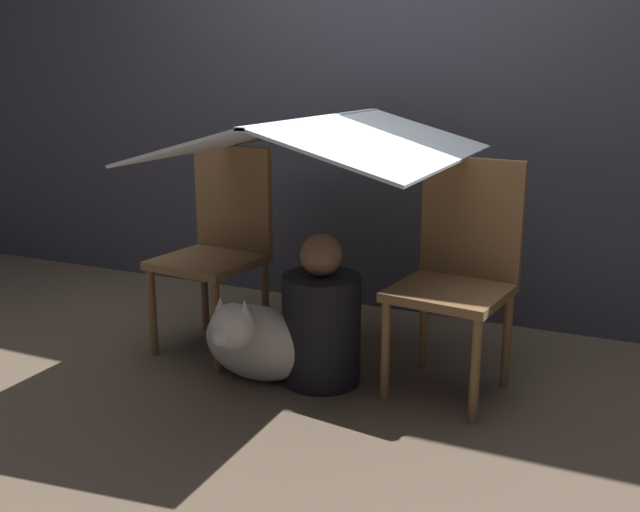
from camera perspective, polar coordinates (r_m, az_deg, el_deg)
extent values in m
plane|color=brown|center=(3.01, -1.08, -9.98)|extent=(8.80, 8.80, 0.00)
cube|color=#3D3D47|center=(3.72, 6.08, 14.48)|extent=(7.00, 0.05, 2.50)
cylinder|color=brown|center=(3.29, -13.25, -4.43)|extent=(0.04, 0.04, 0.40)
cylinder|color=brown|center=(3.06, -8.29, -5.64)|extent=(0.04, 0.04, 0.40)
cylinder|color=brown|center=(3.55, -9.22, -2.83)|extent=(0.04, 0.04, 0.40)
cylinder|color=brown|center=(3.34, -4.39, -3.81)|extent=(0.04, 0.04, 0.40)
cube|color=brown|center=(3.24, -8.94, -0.45)|extent=(0.46, 0.46, 0.04)
cube|color=brown|center=(3.33, -6.99, 4.62)|extent=(0.42, 0.07, 0.48)
cylinder|color=brown|center=(2.80, 5.24, -7.57)|extent=(0.04, 0.04, 0.40)
cylinder|color=brown|center=(2.67, 12.30, -9.00)|extent=(0.04, 0.04, 0.40)
cylinder|color=brown|center=(3.10, 8.30, -5.37)|extent=(0.04, 0.04, 0.40)
cylinder|color=brown|center=(2.99, 14.72, -6.52)|extent=(0.04, 0.04, 0.40)
cube|color=brown|center=(2.81, 10.34, -2.87)|extent=(0.47, 0.47, 0.04)
cube|color=brown|center=(2.92, 12.01, 2.98)|extent=(0.42, 0.09, 0.48)
cube|color=silver|center=(3.00, -4.89, 9.67)|extent=(0.56, 1.25, 0.16)
cube|color=silver|center=(2.77, 5.28, 9.26)|extent=(0.56, 1.25, 0.16)
cube|color=silver|center=(2.87, 0.00, 11.01)|extent=(0.04, 1.25, 0.01)
cylinder|color=black|center=(2.94, 0.11, -5.85)|extent=(0.32, 0.32, 0.45)
sphere|color=brown|center=(2.84, 0.12, 0.07)|extent=(0.17, 0.17, 0.17)
ellipsoid|color=silver|center=(2.98, -5.09, -6.92)|extent=(0.48, 0.19, 0.33)
sphere|color=silver|center=(2.79, -6.97, -5.57)|extent=(0.18, 0.18, 0.18)
ellipsoid|color=silver|center=(2.73, -7.84, -6.45)|extent=(0.07, 0.09, 0.06)
cone|color=silver|center=(2.79, -7.97, -4.01)|extent=(0.06, 0.06, 0.08)
cone|color=silver|center=(2.74, -6.05, -4.33)|extent=(0.06, 0.06, 0.08)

